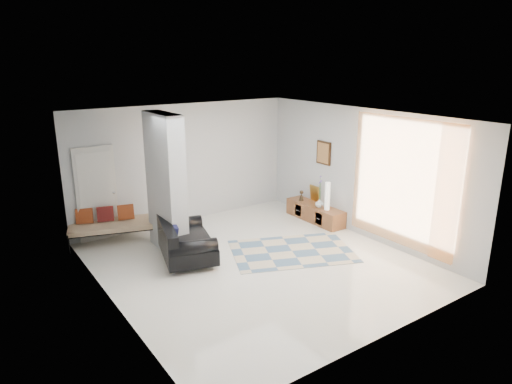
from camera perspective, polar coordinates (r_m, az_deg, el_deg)
floor at (r=8.89m, az=0.14°, el=-8.87°), size 6.00×6.00×0.00m
ceiling at (r=8.10m, az=0.15°, el=9.34°), size 6.00×6.00×0.00m
wall_back at (r=10.91m, az=-8.92°, el=3.52°), size 6.00×0.00×6.00m
wall_front at (r=6.31m, az=16.03°, el=-6.61°), size 6.00×0.00×6.00m
wall_left at (r=7.26m, az=-18.00°, el=-3.73°), size 0.00×6.00×6.00m
wall_right at (r=10.16m, az=12.98°, el=2.35°), size 0.00×6.00×6.00m
partition_column at (r=9.23m, az=-11.22°, el=1.04°), size 0.35×1.20×2.80m
hallway_door at (r=10.26m, az=-19.30°, el=-0.24°), size 0.85×0.06×2.04m
curtain at (r=9.38m, az=17.82°, el=1.12°), size 0.00×2.55×2.55m
wall_art at (r=10.88m, az=8.46°, el=4.86°), size 0.04×0.45×0.55m
media_console at (r=11.13m, az=7.39°, el=-2.56°), size 0.45×1.66×0.80m
loveseat at (r=9.06m, az=-9.09°, el=-6.13°), size 1.32×1.78×0.76m
daybed at (r=10.19m, az=-17.48°, el=-3.78°), size 1.97×1.28×0.77m
area_rug at (r=9.42m, az=4.52°, el=-7.38°), size 2.85×2.42×0.01m
cylinder_lamp at (r=10.66m, az=8.92°, el=-0.52°), size 0.12×0.12×0.66m
bronze_figurine at (r=11.32m, az=5.70°, el=-0.44°), size 0.14×0.14×0.26m
vase at (r=10.86m, az=7.94°, el=-1.38°), size 0.21×0.21×0.21m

